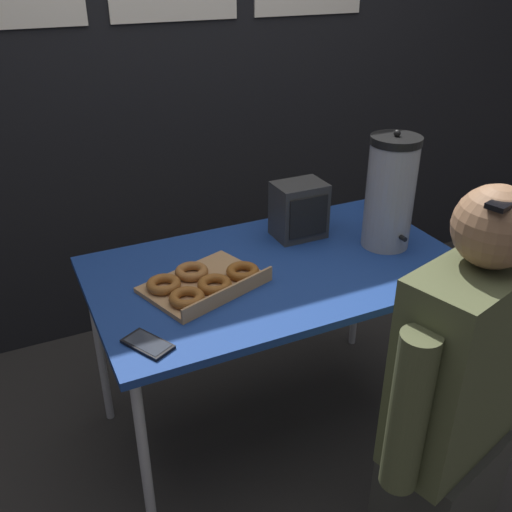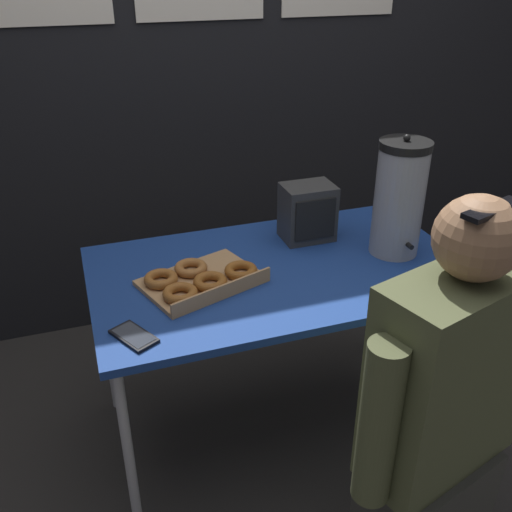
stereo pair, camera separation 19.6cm
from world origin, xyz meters
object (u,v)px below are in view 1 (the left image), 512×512
object	(u,v)px
coffee_urn	(390,193)
space_heater	(299,210)
donut_box	(203,283)
cell_phone	(148,344)
person_seated	(455,410)

from	to	relation	value
coffee_urn	space_heater	distance (m)	0.35
donut_box	coffee_urn	bearing A→B (deg)	-18.22
coffee_urn	cell_phone	world-z (taller)	coffee_urn
space_heater	person_seated	world-z (taller)	person_seated
donut_box	person_seated	xyz separation A→B (m)	(0.49, -0.68, -0.17)
coffee_urn	cell_phone	bearing A→B (deg)	-166.78
space_heater	person_seated	distance (m)	0.93
donut_box	cell_phone	world-z (taller)	donut_box
donut_box	coffee_urn	size ratio (longest dim) A/B	1.00
cell_phone	person_seated	distance (m)	0.89
donut_box	person_seated	bearing A→B (deg)	-72.92
cell_phone	person_seated	bearing A→B (deg)	-59.74
coffee_urn	person_seated	world-z (taller)	person_seated
cell_phone	space_heater	bearing A→B (deg)	2.76
coffee_urn	space_heater	world-z (taller)	coffee_urn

